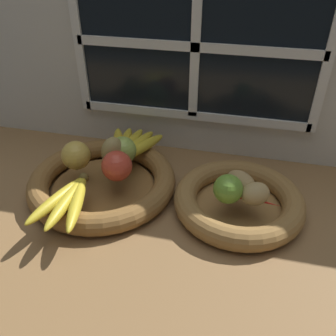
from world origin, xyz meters
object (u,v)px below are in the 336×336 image
object	(u,v)px
banana_bunch_back	(130,145)
pear_brown	(113,152)
banana_bunch_front	(67,200)
apple_red_right	(117,166)
apple_green_back	(123,150)
potato_small	(255,194)
potato_large	(241,183)
apple_golden_left	(76,155)
fruit_bowl_left	(103,182)
lime_near	(228,189)
fruit_bowl_right	(238,201)
chili_pepper	(249,198)

from	to	relation	value
banana_bunch_back	pear_brown	bearing A→B (deg)	-100.26
banana_bunch_front	banana_bunch_back	size ratio (longest dim) A/B	1.07
apple_red_right	banana_bunch_front	distance (cm)	14.25
apple_green_back	potato_small	size ratio (longest dim) A/B	1.09
potato_large	pear_brown	bearing A→B (deg)	173.63
apple_golden_left	fruit_bowl_left	bearing A→B (deg)	-5.91
fruit_bowl_left	banana_bunch_back	world-z (taller)	banana_bunch_back
apple_red_right	lime_near	distance (cm)	26.74
fruit_bowl_right	lime_near	distance (cm)	7.81
fruit_bowl_left	lime_near	size ratio (longest dim) A/B	5.63
fruit_bowl_right	pear_brown	bearing A→B (deg)	173.63
pear_brown	banana_bunch_front	bearing A→B (deg)	-105.01
fruit_bowl_right	fruit_bowl_left	bearing A→B (deg)	-180.00
fruit_bowl_left	chili_pepper	xyz separation A→B (cm)	(36.32, -3.18, 3.87)
apple_golden_left	potato_large	size ratio (longest dim) A/B	0.90
apple_red_right	pear_brown	xyz separation A→B (cm)	(-2.79, 5.11, 0.37)
banana_bunch_front	potato_small	distance (cm)	41.25
apple_green_back	potato_large	xyz separation A→B (cm)	(30.40, -5.74, -0.98)
chili_pepper	apple_golden_left	bearing A→B (deg)	-175.23
banana_bunch_front	banana_bunch_back	xyz separation A→B (cm)	(6.09, 25.42, 0.11)
fruit_bowl_right	apple_red_right	xyz separation A→B (cm)	(-29.28, -1.53, 6.56)
fruit_bowl_left	apple_green_back	xyz separation A→B (cm)	(3.84, 5.74, 6.43)
banana_bunch_front	banana_bunch_back	bearing A→B (deg)	76.53
pear_brown	potato_large	world-z (taller)	pear_brown
fruit_bowl_left	potato_small	bearing A→B (deg)	-5.02
apple_red_right	pear_brown	size ratio (longest dim) A/B	0.91
chili_pepper	apple_green_back	bearing A→B (deg)	174.56
apple_green_back	apple_red_right	distance (cm)	7.36
fruit_bowl_left	fruit_bowl_right	distance (cm)	34.24
apple_green_back	apple_golden_left	world-z (taller)	apple_golden_left
fruit_bowl_left	potato_large	world-z (taller)	potato_large
fruit_bowl_left	lime_near	bearing A→B (deg)	-7.20
potato_large	lime_near	xyz separation A→B (cm)	(-2.66, -3.99, 0.72)
potato_large	lime_near	size ratio (longest dim) A/B	1.22
potato_small	potato_large	size ratio (longest dim) A/B	0.81
potato_large	chili_pepper	size ratio (longest dim) A/B	0.59
banana_bunch_front	chili_pepper	size ratio (longest dim) A/B	1.44
potato_small	chili_pepper	distance (cm)	1.98
fruit_bowl_right	banana_bunch_back	size ratio (longest dim) A/B	1.67
potato_small	fruit_bowl_right	bearing A→B (deg)	135.00
fruit_bowl_left	chili_pepper	bearing A→B (deg)	-5.01
fruit_bowl_right	apple_golden_left	distance (cm)	41.41
pear_brown	fruit_bowl_right	bearing A→B (deg)	-6.37
banana_bunch_back	lime_near	xyz separation A→B (cm)	(27.90, -15.91, 1.85)
apple_red_right	banana_bunch_back	world-z (taller)	apple_red_right
apple_red_right	pear_brown	distance (cm)	5.84
fruit_bowl_right	apple_golden_left	size ratio (longest dim) A/B	4.23
apple_golden_left	pear_brown	distance (cm)	9.28
chili_pepper	fruit_bowl_left	bearing A→B (deg)	-175.09
banana_bunch_front	chili_pepper	xyz separation A→B (cm)	(38.74, 10.32, -0.35)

